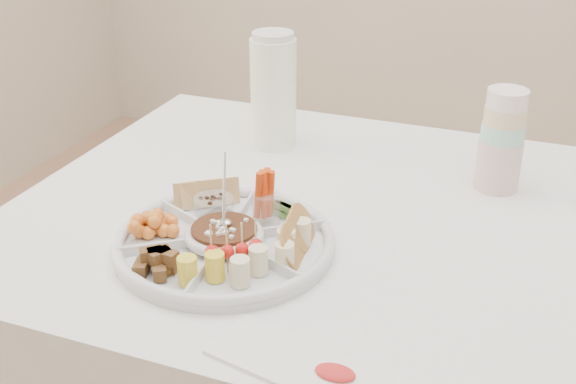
% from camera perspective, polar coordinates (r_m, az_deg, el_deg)
% --- Properties ---
extents(dining_table, '(1.52, 1.02, 0.76)m').
position_cam_1_polar(dining_table, '(1.58, 8.39, -14.65)').
color(dining_table, white).
rests_on(dining_table, floor).
extents(party_tray, '(0.50, 0.50, 0.04)m').
position_cam_1_polar(party_tray, '(1.26, -5.04, -3.71)').
color(party_tray, silver).
rests_on(party_tray, dining_table).
extents(bean_dip, '(0.15, 0.15, 0.04)m').
position_cam_1_polar(bean_dip, '(1.26, -5.05, -3.41)').
color(bean_dip, '#45251A').
rests_on(bean_dip, party_tray).
extents(tortillas, '(0.13, 0.13, 0.06)m').
position_cam_1_polar(tortillas, '(1.22, 0.71, -3.64)').
color(tortillas, olive).
rests_on(tortillas, party_tray).
extents(carrot_cucumber, '(0.14, 0.14, 0.09)m').
position_cam_1_polar(carrot_cucumber, '(1.32, -0.83, -0.14)').
color(carrot_cucumber, red).
rests_on(carrot_cucumber, party_tray).
extents(pita_raisins, '(0.14, 0.14, 0.06)m').
position_cam_1_polar(pita_raisins, '(1.37, -6.09, -0.26)').
color(pita_raisins, '#E6B07D').
rests_on(pita_raisins, party_tray).
extents(cherries, '(0.15, 0.15, 0.04)m').
position_cam_1_polar(cherries, '(1.30, -10.47, -2.41)').
color(cherries, orange).
rests_on(cherries, party_tray).
extents(granola_chunks, '(0.13, 0.13, 0.04)m').
position_cam_1_polar(granola_chunks, '(1.19, -9.83, -5.36)').
color(granola_chunks, brown).
rests_on(granola_chunks, party_tray).
extents(banana_tomato, '(0.14, 0.14, 0.08)m').
position_cam_1_polar(banana_tomato, '(1.14, -3.88, -5.33)').
color(banana_tomato, '#E4D06F').
rests_on(banana_tomato, party_tray).
extents(cup_stack, '(0.10, 0.10, 0.25)m').
position_cam_1_polar(cup_stack, '(1.50, 16.61, 4.56)').
color(cup_stack, silver).
rests_on(cup_stack, dining_table).
extents(thermos, '(0.11, 0.11, 0.27)m').
position_cam_1_polar(thermos, '(1.65, -1.16, 8.12)').
color(thermos, white).
rests_on(thermos, dining_table).
extents(placemat, '(0.32, 0.16, 0.01)m').
position_cam_1_polar(placemat, '(1.01, 2.07, -13.93)').
color(placemat, silver).
rests_on(placemat, dining_table).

